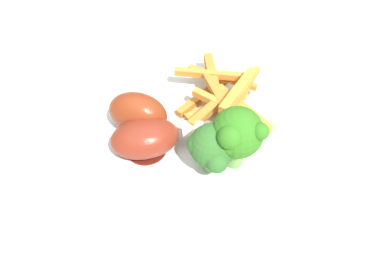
{
  "coord_description": "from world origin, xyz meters",
  "views": [
    {
      "loc": [
        -0.36,
        -0.0,
        1.1
      ],
      "look_at": [
        -0.08,
        -0.02,
        0.78
      ],
      "focal_mm": 34.29,
      "sensor_mm": 36.0,
      "label": 1
    }
  ],
  "objects": [
    {
      "name": "broccoli_floret_middle",
      "position": [
        -0.12,
        -0.06,
        0.81
      ],
      "size": [
        0.06,
        0.06,
        0.08
      ],
      "color": "#78A451",
      "rests_on": "dinner_plate"
    },
    {
      "name": "carrot_fries_pile",
      "position": [
        -0.03,
        -0.06,
        0.78
      ],
      "size": [
        0.15,
        0.12,
        0.04
      ],
      "color": "orange",
      "rests_on": "dinner_plate"
    },
    {
      "name": "chicken_drumstick_far",
      "position": [
        -0.06,
        0.04,
        0.79
      ],
      "size": [
        0.07,
        0.12,
        0.05
      ],
      "color": "#601D0D",
      "rests_on": "dinner_plate"
    },
    {
      "name": "dining_table",
      "position": [
        0.0,
        0.0,
        0.65
      ],
      "size": [
        1.16,
        0.88,
        0.75
      ],
      "color": "beige",
      "rests_on": "ground_plane"
    },
    {
      "name": "chicken_drumstick_near",
      "position": [
        -0.09,
        0.03,
        0.78
      ],
      "size": [
        0.06,
        0.13,
        0.04
      ],
      "color": "#5C1910",
      "rests_on": "dinner_plate"
    },
    {
      "name": "dinner_plate",
      "position": [
        -0.08,
        -0.02,
        0.76
      ],
      "size": [
        0.3,
        0.3,
        0.01
      ],
      "primitive_type": "cylinder",
      "color": "silver",
      "rests_on": "dining_table"
    },
    {
      "name": "broccoli_floret_front",
      "position": [
        -0.12,
        -0.04,
        0.8
      ],
      "size": [
        0.06,
        0.05,
        0.06
      ],
      "color": "#73AC5E",
      "rests_on": "dinner_plate"
    }
  ]
}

